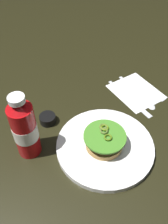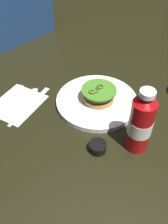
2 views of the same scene
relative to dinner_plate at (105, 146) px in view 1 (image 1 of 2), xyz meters
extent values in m
plane|color=black|center=(0.01, 0.02, -0.01)|extent=(3.00, 3.00, 0.00)
cylinder|color=white|center=(0.00, 0.00, 0.00)|extent=(0.29, 0.29, 0.02)
cylinder|color=#B48848|center=(0.00, 0.00, 0.02)|extent=(0.11, 0.11, 0.02)
cylinder|color=#512D19|center=(0.00, 0.00, 0.03)|extent=(0.10, 0.10, 0.02)
cylinder|color=red|center=(0.00, 0.00, 0.05)|extent=(0.09, 0.09, 0.01)
cylinder|color=#3F7C22|center=(0.00, 0.00, 0.05)|extent=(0.12, 0.12, 0.01)
torus|color=#516927|center=(-0.01, 0.00, 0.06)|extent=(0.02, 0.02, 0.01)
torus|color=#527512|center=(-0.02, 0.00, 0.06)|extent=(0.02, 0.02, 0.01)
torus|color=#4A6912|center=(0.01, 0.00, 0.06)|extent=(0.02, 0.02, 0.01)
torus|color=#566726|center=(-0.02, 0.00, 0.06)|extent=(0.02, 0.02, 0.01)
cylinder|color=#B20C0F|center=(-0.06, -0.21, 0.08)|extent=(0.07, 0.07, 0.17)
cone|color=#B20C0F|center=(-0.06, -0.21, 0.18)|extent=(0.06, 0.06, 0.02)
cylinder|color=white|center=(-0.06, -0.21, 0.20)|extent=(0.04, 0.04, 0.01)
cylinder|color=white|center=(-0.06, -0.21, 0.08)|extent=(0.07, 0.07, 0.05)
cylinder|color=black|center=(-0.15, -0.14, 0.00)|extent=(0.05, 0.05, 0.03)
cube|color=white|center=(-0.20, 0.20, -0.01)|extent=(0.21, 0.19, 0.00)
cube|color=silver|center=(-0.19, 0.16, 0.00)|extent=(0.19, 0.06, 0.00)
cube|color=silver|center=(-0.11, 0.18, 0.00)|extent=(0.08, 0.04, 0.00)
cube|color=silver|center=(-0.20, 0.20, 0.00)|extent=(0.20, 0.05, 0.00)
ellipsoid|color=silver|center=(-0.12, 0.22, 0.00)|extent=(0.04, 0.03, 0.00)
cube|color=silver|center=(-0.21, 0.24, 0.00)|extent=(0.17, 0.07, 0.00)
cube|color=silver|center=(-0.14, 0.27, 0.00)|extent=(0.04, 0.03, 0.00)
camera|label=1|loc=(0.38, -0.18, 0.58)|focal=38.51mm
camera|label=2|loc=(-0.51, -0.43, 0.59)|focal=40.45mm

